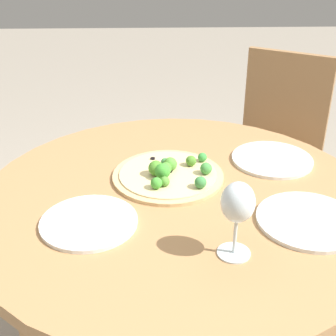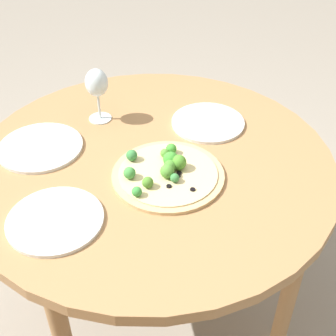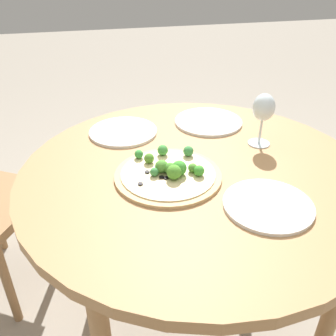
% 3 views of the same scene
% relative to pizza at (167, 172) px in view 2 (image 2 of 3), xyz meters
% --- Properties ---
extents(ground_plane, '(12.00, 12.00, 0.00)m').
position_rel_pizza_xyz_m(ground_plane, '(0.09, 0.02, -0.79)').
color(ground_plane, gray).
extents(dining_table, '(1.07, 1.07, 0.77)m').
position_rel_pizza_xyz_m(dining_table, '(0.09, 0.02, -0.09)').
color(dining_table, '#A87A4C').
rests_on(dining_table, ground_plane).
extents(pizza, '(0.31, 0.31, 0.06)m').
position_rel_pizza_xyz_m(pizza, '(0.00, 0.00, 0.00)').
color(pizza, tan).
rests_on(pizza, dining_table).
extents(wine_glass, '(0.07, 0.07, 0.18)m').
position_rel_pizza_xyz_m(wine_glass, '(0.34, 0.13, 0.11)').
color(wine_glass, silver).
rests_on(wine_glass, dining_table).
extents(plate_near, '(0.24, 0.24, 0.01)m').
position_rel_pizza_xyz_m(plate_near, '(-0.10, 0.31, -0.01)').
color(plate_near, silver).
rests_on(plate_near, dining_table).
extents(plate_far, '(0.23, 0.23, 0.01)m').
position_rel_pizza_xyz_m(plate_far, '(0.22, -0.20, -0.01)').
color(plate_far, silver).
rests_on(plate_far, dining_table).
extents(plate_side, '(0.25, 0.25, 0.01)m').
position_rel_pizza_xyz_m(plate_side, '(0.23, 0.33, -0.01)').
color(plate_side, silver).
rests_on(plate_side, dining_table).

